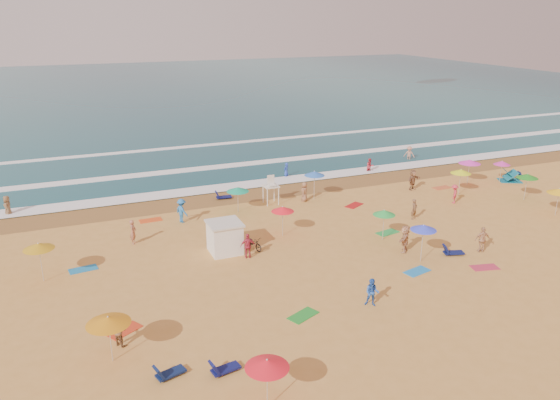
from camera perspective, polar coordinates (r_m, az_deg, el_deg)
name	(u,v)px	position (r m, az deg, el deg)	size (l,w,h in m)	color
ground	(328,245)	(37.94, 4.99, -4.66)	(220.00, 220.00, 0.00)	gold
ocean	(139,92)	(116.90, -14.49, 10.91)	(220.00, 140.00, 0.18)	#0C4756
wet_sand	(263,192)	(48.63, -1.74, 0.79)	(220.00, 220.00, 0.00)	olive
surf_foam	(233,167)	(56.60, -4.91, 3.45)	(200.00, 18.70, 0.05)	white
cabana	(225,238)	(36.48, -5.78, -3.98)	(2.00, 2.00, 2.00)	white
cabana_roof	(224,223)	(36.08, -5.84, -2.43)	(2.20, 2.20, 0.12)	silver
bicycle	(253,243)	(36.96, -2.79, -4.50)	(0.61, 1.74, 0.91)	black
lifeguard_stand	(271,192)	(45.44, -0.96, 0.87)	(1.20, 1.20, 2.10)	white
beach_umbrellas	(342,211)	(38.19, 6.49, -1.15)	(50.72, 24.61, 0.82)	#E733AC
loungers	(460,243)	(39.68, 18.27, -4.25)	(39.27, 25.49, 0.34)	#0E1C47
towels	(345,244)	(38.12, 6.82, -4.59)	(38.45, 18.43, 0.03)	red
beachgoers	(318,207)	(42.57, 3.98, -0.78)	(43.63, 26.46, 2.13)	tan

